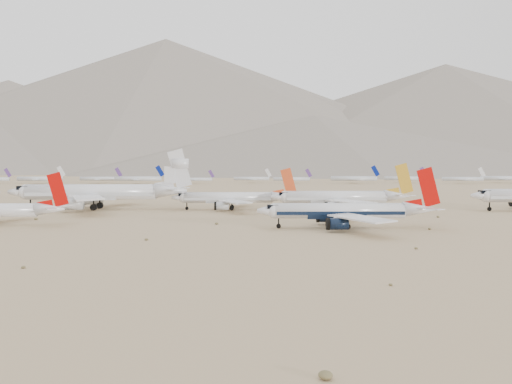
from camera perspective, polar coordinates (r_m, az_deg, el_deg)
The scene contains 9 objects.
ground at distance 126.40m, azimuth 9.05°, elevation -4.41°, with size 7000.00×7000.00×0.00m, color #9C815A.
main_airliner at distance 132.00m, azimuth 10.40°, elevation -2.19°, with size 45.34×44.29×16.00m.
row2_gold_tail at distance 182.15m, azimuth 9.71°, elevation -0.62°, with size 48.68×47.61×17.33m.
row2_orange_tail at distance 184.52m, azimuth -2.61°, elevation -0.69°, with size 43.68×42.73×15.58m.
row2_white_trijet at distance 194.00m, azimuth -17.28°, elevation 0.01°, with size 64.12×62.67×22.72m.
distant_storage_row at distance 469.11m, azimuth 4.98°, elevation 1.55°, with size 575.40×65.67×15.24m.
mountain_range at distance 1782.23m, azimuth 1.58°, elevation 8.60°, with size 7354.00×3024.00×470.00m.
foothills at distance 1342.00m, azimuth 22.83°, elevation 4.94°, with size 4637.50×1395.00×155.00m.
desert_scrub at distance 100.32m, azimuth -5.71°, elevation -6.16°, with size 206.06×121.67×0.63m.
Camera 1 is at (-22.91, -123.24, 16.22)m, focal length 35.00 mm.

